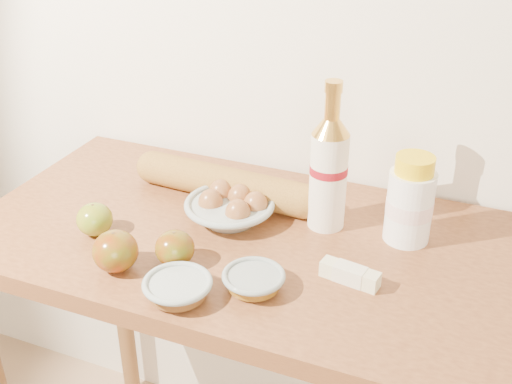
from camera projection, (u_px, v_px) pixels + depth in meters
back_wall at (320, 2)px, 1.36m from camera, size 3.50×0.02×2.60m
table at (261, 287)px, 1.35m from camera, size 1.20×0.60×0.90m
bourbon_bottle at (329, 170)px, 1.27m from camera, size 0.09×0.09×0.31m
cream_bottle at (410, 202)px, 1.25m from camera, size 0.12×0.12×0.18m
egg_bowl at (231, 207)px, 1.34m from camera, size 0.23×0.23×0.07m
baguette at (225, 183)px, 1.41m from camera, size 0.45×0.10×0.07m
apple_yellowgreen at (95, 219)px, 1.29m from camera, size 0.08×0.08×0.07m
apple_redgreen_front at (115, 251)px, 1.18m from camera, size 0.09×0.09×0.08m
apple_redgreen_right at (175, 248)px, 1.19m from camera, size 0.10×0.10×0.07m
sugar_bowl at (178, 288)px, 1.11m from camera, size 0.14×0.14×0.04m
syrup_bowl at (254, 280)px, 1.13m from camera, size 0.13×0.13×0.03m
butter_stick at (350, 274)px, 1.15m from camera, size 0.11×0.05×0.03m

